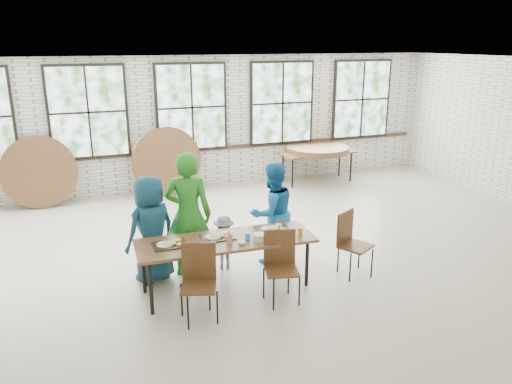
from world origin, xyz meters
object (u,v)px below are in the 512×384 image
dining_table (226,243)px  storage_table (317,154)px  chair_near_right (280,260)px  chair_near_left (199,275)px

dining_table → storage_table: (3.73, 4.48, -0.00)m
dining_table → storage_table: 5.82m
chair_near_right → storage_table: size_ratio=0.51×
dining_table → storage_table: size_ratio=1.32×
chair_near_left → chair_near_right: 1.11m
dining_table → storage_table: bearing=53.0°
chair_near_left → storage_table: size_ratio=0.51×
chair_near_left → storage_table: bearing=68.7°
dining_table → storage_table: same height
chair_near_left → storage_table: chair_near_left is taller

